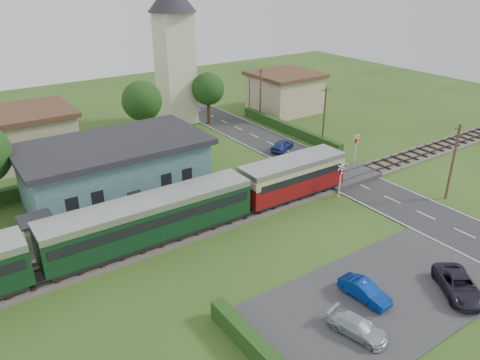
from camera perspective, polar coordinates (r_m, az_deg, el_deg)
ground at (r=39.60m, az=4.98°, el=-4.28°), size 120.00×120.00×0.00m
railway_track at (r=40.91m, az=3.23°, el=-3.03°), size 76.00×3.20×0.49m
road at (r=45.98m, az=14.71°, el=-0.71°), size 6.00×70.00×0.05m
car_park at (r=31.77m, az=16.91°, el=-13.47°), size 17.00×9.00×0.08m
crossing_deck at (r=47.08m, az=12.94°, el=0.36°), size 6.20×3.40×0.45m
platform at (r=38.92m, az=-11.54°, el=-4.89°), size 30.00×3.00×0.45m
equipment_hut at (r=36.42m, az=-23.35°, el=-6.03°), size 2.30×2.30×2.55m
station_building at (r=42.77m, az=-14.96°, el=1.23°), size 16.00×9.00×5.30m
train at (r=34.21m, az=-15.67°, el=-6.00°), size 43.20×2.90×3.40m
church_tower at (r=61.64m, az=-8.05°, el=16.15°), size 6.00×6.00×17.60m
house_west at (r=54.54m, az=-25.14°, el=4.88°), size 10.80×8.80×5.50m
house_east at (r=67.92m, az=5.45°, el=10.66°), size 8.80×8.80×5.50m
hedge_carpark at (r=26.11m, az=2.70°, el=-20.47°), size 0.80×9.00×1.20m
hedge_roadside at (r=59.05m, az=5.95°, el=6.27°), size 0.80×18.00×1.20m
hedge_station at (r=47.53m, az=-16.61°, el=0.73°), size 22.00×0.80×1.30m
tree_b at (r=55.36m, az=-11.87°, el=9.40°), size 4.60×4.60×7.34m
tree_c at (r=61.52m, az=-3.91°, el=11.02°), size 4.20×4.20×6.78m
utility_pole_b at (r=44.69m, az=24.52°, el=2.09°), size 1.40×0.22×7.00m
utility_pole_c at (r=53.94m, az=10.21°, el=7.60°), size 1.40×0.22×7.00m
utility_pole_d at (r=62.69m, az=2.50°, el=10.35°), size 1.40×0.22×7.00m
crossing_signal_near at (r=42.39m, az=12.17°, el=0.49°), size 0.84×0.28×3.28m
crossing_signal_far at (r=50.36m, az=14.01°, el=4.23°), size 0.84×0.28×3.28m
streetlamp_east at (r=67.78m, az=1.16°, el=10.95°), size 0.30×0.30×5.15m
car_on_road at (r=53.14m, az=5.18°, el=4.26°), size 3.87×2.82×1.23m
car_park_blue at (r=30.95m, az=14.95°, el=-12.91°), size 1.45×3.55×1.14m
car_park_silver at (r=28.36m, az=14.13°, el=-16.98°), size 2.19×3.76×1.02m
car_park_dark at (r=33.36m, az=25.15°, el=-11.51°), size 4.20×4.85×1.24m
pedestrian_near at (r=40.66m, az=-4.72°, el=-1.27°), size 0.71×0.50×1.86m
pedestrian_far at (r=36.51m, az=-23.06°, el=-6.85°), size 0.67×0.82×1.54m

